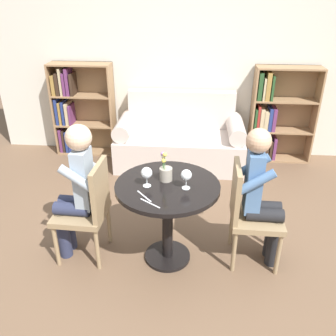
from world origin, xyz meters
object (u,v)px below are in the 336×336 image
Objects in this scene: wine_glass_right at (186,176)px; person_right at (262,196)px; chair_right at (248,210)px; flower_vase at (166,172)px; couch at (180,141)px; wine_glass_left at (147,173)px; person_left at (76,189)px; chair_left at (88,207)px; bookshelf_right at (274,118)px; bookshelf_left at (77,110)px.

person_right is at bearing 9.99° from wine_glass_right.
person_right is (0.09, -0.00, 0.15)m from chair_right.
flower_vase is (-0.78, 0.01, 0.18)m from person_right.
couch reaches higher than wine_glass_left.
person_left is at bearing 93.19° from chair_right.
wine_glass_left is at bearing 88.33° from chair_left.
flower_vase reaches higher than wine_glass_right.
flower_vase is (-1.26, -2.12, 0.24)m from bookshelf_right.
couch is at bearing -167.88° from bookshelf_right.
person_left is at bearing -174.81° from flower_vase.
wine_glass_left is at bearing 96.91° from person_right.
wine_glass_left is (0.51, -0.04, 0.36)m from chair_left.
wine_glass_left is at bearing -59.87° from bookshelf_left.
chair_right is 0.91m from wine_glass_left.
chair_right is at bearing 89.47° from person_right.
chair_left is at bearing -70.35° from bookshelf_left.
chair_right is 1.44m from person_left.
chair_right is at bearing 94.65° from person_left.
chair_left is 0.63m from wine_glass_left.
bookshelf_left reaches higher than wine_glass_left.
chair_right is (1.34, 0.07, 0.00)m from chair_left.
person_right is (-0.47, -2.13, 0.05)m from bookshelf_right.
bookshelf_left is 2.29m from person_left.
bookshelf_left is at bearing 125.59° from wine_glass_right.
person_right is (2.21, -2.13, 0.02)m from bookshelf_left.
couch reaches higher than chair_right.
wine_glass_right is at bearing -85.67° from couch.
bookshelf_right is at bearing 141.26° from chair_left.
bookshelf_right reaches higher than wine_glass_left.
person_left is (-0.09, 0.01, 0.16)m from chair_left.
flower_vase is at bearing -120.68° from bookshelf_right.
person_left is 4.78× the size of flower_vase.
wine_glass_left is (-0.92, -0.10, 0.22)m from person_right.
person_right is at bearing -90.53° from chair_right.
bookshelf_right is at bearing -0.04° from bookshelf_left.
wine_glass_right is (1.60, -2.24, 0.24)m from bookshelf_left.
person_right is 0.80m from flower_vase.
couch is 1.35× the size of person_right.
person_left reaches higher than chair_left.
wine_glass_left is 0.18m from flower_vase.
person_right reaches higher than flower_vase.
person_left reaches higher than chair_right.
chair_left is 1.00× the size of chair_right.
bookshelf_right is 2.96m from person_left.
bookshelf_left reaches higher than chair_right.
couch is 2.04m from person_right.
bookshelf_right reaches higher than chair_right.
bookshelf_right is 1.03× the size of person_left.
chair_left and chair_right have the same top height.
chair_left is 0.74× the size of person_right.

